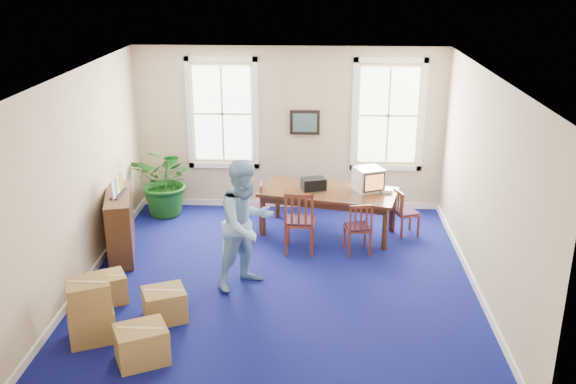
{
  "coord_description": "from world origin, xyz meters",
  "views": [
    {
      "loc": [
        0.56,
        -8.9,
        4.66
      ],
      "look_at": [
        0.1,
        0.6,
        1.25
      ],
      "focal_mm": 40.0,
      "sensor_mm": 36.0,
      "label": 1
    }
  ],
  "objects_px": {
    "conference_table": "(328,212)",
    "credenza": "(120,225)",
    "crt_tv": "(368,179)",
    "cardboard_boxes": "(110,306)",
    "potted_plant": "(167,181)",
    "man": "(246,224)",
    "chair_near_left": "(300,221)"
  },
  "relations": [
    {
      "from": "conference_table",
      "to": "potted_plant",
      "type": "xyz_separation_m",
      "value": [
        -3.09,
        0.74,
        0.29
      ]
    },
    {
      "from": "chair_near_left",
      "to": "man",
      "type": "height_order",
      "value": "man"
    },
    {
      "from": "crt_tv",
      "to": "chair_near_left",
      "type": "distance_m",
      "value": 1.55
    },
    {
      "from": "conference_table",
      "to": "credenza",
      "type": "distance_m",
      "value": 3.65
    },
    {
      "from": "chair_near_left",
      "to": "cardboard_boxes",
      "type": "height_order",
      "value": "chair_near_left"
    },
    {
      "from": "credenza",
      "to": "cardboard_boxes",
      "type": "xyz_separation_m",
      "value": [
        0.58,
        -2.47,
        -0.09
      ]
    },
    {
      "from": "crt_tv",
      "to": "potted_plant",
      "type": "height_order",
      "value": "potted_plant"
    },
    {
      "from": "man",
      "to": "credenza",
      "type": "xyz_separation_m",
      "value": [
        -2.22,
        0.96,
        -0.46
      ]
    },
    {
      "from": "crt_tv",
      "to": "man",
      "type": "xyz_separation_m",
      "value": [
        -1.96,
        -2.12,
        -0.03
      ]
    },
    {
      "from": "man",
      "to": "conference_table",
      "type": "bearing_deg",
      "value": 14.2
    },
    {
      "from": "chair_near_left",
      "to": "potted_plant",
      "type": "bearing_deg",
      "value": -28.32
    },
    {
      "from": "conference_table",
      "to": "credenza",
      "type": "height_order",
      "value": "credenza"
    },
    {
      "from": "conference_table",
      "to": "crt_tv",
      "type": "height_order",
      "value": "crt_tv"
    },
    {
      "from": "chair_near_left",
      "to": "man",
      "type": "xyz_separation_m",
      "value": [
        -0.76,
        -1.25,
        0.44
      ]
    },
    {
      "from": "chair_near_left",
      "to": "potted_plant",
      "type": "xyz_separation_m",
      "value": [
        -2.6,
        1.55,
        0.14
      ]
    },
    {
      "from": "conference_table",
      "to": "potted_plant",
      "type": "bearing_deg",
      "value": -179.98
    },
    {
      "from": "crt_tv",
      "to": "credenza",
      "type": "relative_size",
      "value": 0.36
    },
    {
      "from": "crt_tv",
      "to": "cardboard_boxes",
      "type": "height_order",
      "value": "crt_tv"
    },
    {
      "from": "man",
      "to": "potted_plant",
      "type": "relative_size",
      "value": 1.42
    },
    {
      "from": "man",
      "to": "cardboard_boxes",
      "type": "bearing_deg",
      "value": 178.04
    },
    {
      "from": "crt_tv",
      "to": "chair_near_left",
      "type": "relative_size",
      "value": 0.45
    },
    {
      "from": "chair_near_left",
      "to": "man",
      "type": "bearing_deg",
      "value": 61.15
    },
    {
      "from": "man",
      "to": "potted_plant",
      "type": "height_order",
      "value": "man"
    },
    {
      "from": "man",
      "to": "cardboard_boxes",
      "type": "relative_size",
      "value": 1.28
    },
    {
      "from": "chair_near_left",
      "to": "potted_plant",
      "type": "height_order",
      "value": "potted_plant"
    },
    {
      "from": "credenza",
      "to": "chair_near_left",
      "type": "bearing_deg",
      "value": -9.0
    },
    {
      "from": "credenza",
      "to": "potted_plant",
      "type": "bearing_deg",
      "value": 63.81
    },
    {
      "from": "potted_plant",
      "to": "cardboard_boxes",
      "type": "relative_size",
      "value": 0.9
    },
    {
      "from": "credenza",
      "to": "cardboard_boxes",
      "type": "relative_size",
      "value": 0.88
    },
    {
      "from": "crt_tv",
      "to": "credenza",
      "type": "distance_m",
      "value": 4.36
    },
    {
      "from": "chair_near_left",
      "to": "credenza",
      "type": "bearing_deg",
      "value": 8.12
    },
    {
      "from": "potted_plant",
      "to": "crt_tv",
      "type": "bearing_deg",
      "value": -10.21
    }
  ]
}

